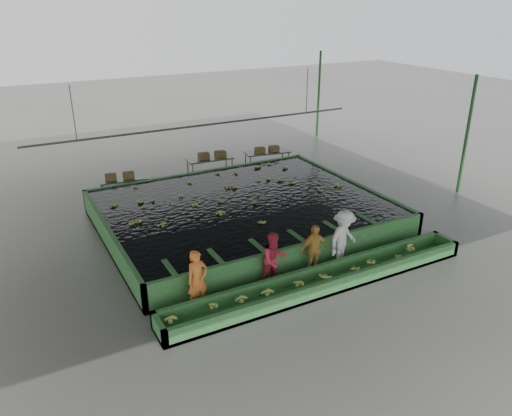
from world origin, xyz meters
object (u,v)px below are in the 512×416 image
sorting_trough (323,280)px  box_stack_right (267,152)px  packing_table_left (124,188)px  worker_b (274,260)px  box_stack_mid (212,158)px  worker_a (198,280)px  flotation_tank (243,212)px  packing_table_mid (210,168)px  worker_c (314,250)px  packing_table_right (267,161)px  box_stack_left (120,179)px  worker_d (343,239)px

sorting_trough → box_stack_right: box_stack_right is taller
sorting_trough → packing_table_left: (-3.24, 9.73, 0.19)m
worker_b → box_stack_mid: (2.25, 9.55, 0.12)m
sorting_trough → worker_b: 1.55m
packing_table_left → sorting_trough: bearing=-71.6°
worker_a → packing_table_left: worker_a is taller
box_stack_mid → box_stack_right: 2.72m
flotation_tank → worker_a: size_ratio=5.86×
worker_b → packing_table_left: bearing=101.8°
worker_a → flotation_tank: bearing=40.8°
worker_a → packing_table_mid: worker_a is taller
worker_c → box_stack_mid: bearing=87.6°
sorting_trough → packing_table_right: 10.75m
packing_table_right → box_stack_right: box_stack_right is taller
worker_b → packing_table_mid: 9.84m
flotation_tank → box_stack_left: size_ratio=8.53×
worker_c → packing_table_mid: size_ratio=0.77×
worker_a → box_stack_mid: worker_a is taller
packing_table_left → packing_table_right: size_ratio=0.89×
worker_d → packing_table_mid: bearing=73.0°
worker_d → packing_table_right: worker_d is taller
sorting_trough → packing_table_left: size_ratio=5.20×
packing_table_mid → packing_table_right: size_ratio=0.99×
flotation_tank → box_stack_left: (-3.36, 4.65, 0.43)m
packing_table_mid → box_stack_left: bearing=-171.5°
worker_b → worker_d: 2.48m
worker_c → packing_table_right: bearing=71.4°
worker_b → packing_table_right: 10.51m
sorting_trough → box_stack_right: size_ratio=8.42×
worker_a → worker_d: 4.85m
packing_table_left → box_stack_left: 0.46m
worker_c → flotation_tank: bearing=95.3°
packing_table_left → packing_table_right: bearing=2.5°
worker_b → packing_table_right: bearing=60.5°
packing_table_left → box_stack_mid: 4.38m
worker_d → packing_table_mid: 9.61m
sorting_trough → packing_table_left: 10.26m
packing_table_right → worker_d: bearing=-105.2°
packing_table_mid → sorting_trough: bearing=-95.3°
worker_a → packing_table_right: worker_a is taller
flotation_tank → box_stack_mid: size_ratio=7.72×
worker_b → worker_d: bearing=-1.1°
worker_b → worker_c: 1.38m
sorting_trough → packing_table_right: size_ratio=4.64×
flotation_tank → sorting_trough: 5.10m
box_stack_right → packing_table_left: bearing=-178.1°
worker_c → worker_d: worker_d is taller
packing_table_right → box_stack_right: (-0.05, -0.08, 0.49)m
packing_table_mid → box_stack_right: size_ratio=1.79×
worker_d → worker_a: bearing=161.0°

